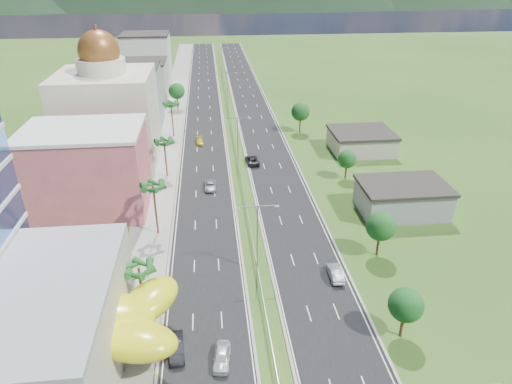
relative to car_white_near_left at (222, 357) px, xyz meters
name	(u,v)px	position (x,y,z in m)	size (l,w,h in m)	color
ground	(266,317)	(5.89, 6.88, -0.83)	(500.00, 500.00, 0.00)	#2D5119
road_left	(204,113)	(-1.61, 96.88, -0.81)	(11.00, 260.00, 0.04)	black
road_right	(253,111)	(13.39, 96.88, -0.81)	(11.00, 260.00, 0.04)	black
sidewalk_left	(172,114)	(-11.11, 96.88, -0.77)	(7.00, 260.00, 0.12)	gray
median_guardrail	(232,130)	(5.89, 78.87, -0.21)	(0.10, 216.06, 0.76)	gray
streetlight_median_b	(257,231)	(5.89, 16.88, 5.92)	(6.04, 0.25, 11.00)	gray
streetlight_median_c	(238,136)	(5.89, 56.88, 5.92)	(6.04, 0.25, 11.00)	gray
streetlight_median_d	(227,86)	(5.89, 101.88, 5.92)	(6.04, 0.25, 11.00)	gray
streetlight_median_e	(222,58)	(5.89, 146.88, 5.92)	(6.04, 0.25, 11.00)	gray
lime_canopy	(94,320)	(-14.11, 2.88, 4.16)	(18.00, 15.00, 7.40)	#D0D014
pink_shophouse	(88,172)	(-22.11, 38.88, 6.67)	(20.00, 15.00, 15.00)	#BC4D5F
domed_building	(108,113)	(-22.11, 61.88, 10.52)	(20.00, 20.00, 28.70)	beige
midrise_grey	(131,97)	(-21.11, 86.88, 7.17)	(16.00, 15.00, 16.00)	gray
midrise_beige	(141,84)	(-21.11, 108.88, 5.67)	(16.00, 15.00, 13.00)	#B3AC93
midrise_white	(148,61)	(-21.11, 131.88, 8.17)	(16.00, 15.00, 18.00)	silver
shed_near	(402,199)	(33.89, 31.88, 1.67)	(15.00, 10.00, 5.00)	gray
shed_far	(361,142)	(35.89, 61.88, 1.37)	(14.00, 12.00, 4.40)	#B3AC93
palm_tree_b	(139,271)	(-9.61, 8.88, 6.23)	(3.60, 3.60, 8.10)	#47301C
palm_tree_c	(153,188)	(-9.61, 28.88, 7.67)	(3.60, 3.60, 9.60)	#47301C
palm_tree_d	(164,143)	(-9.61, 51.88, 6.71)	(3.60, 3.60, 8.60)	#47301C
palm_tree_e	(171,105)	(-9.61, 76.88, 7.48)	(3.60, 3.60, 9.40)	#47301C
leafy_tree_lfar	(177,91)	(-9.61, 101.88, 4.75)	(4.90, 4.90, 8.05)	#47301C
leafy_tree_ra	(406,305)	(21.89, 1.88, 3.94)	(4.20, 4.20, 6.90)	#47301C
leafy_tree_rb	(381,226)	(24.89, 18.88, 4.35)	(4.55, 4.55, 7.47)	#47301C
leafy_tree_rc	(347,159)	(27.89, 46.88, 3.54)	(3.85, 3.85, 6.33)	#47301C
leafy_tree_rd	(300,112)	(23.89, 76.88, 4.75)	(4.90, 4.90, 8.05)	#47301C
mountain_ridge	(269,6)	(65.89, 456.88, -0.83)	(860.00, 140.00, 90.00)	black
car_white_near_left	(222,357)	(0.00, 0.00, 0.00)	(1.87, 4.65, 1.58)	silver
car_dark_left	(176,347)	(-5.21, 1.95, 0.03)	(1.74, 4.99, 1.65)	black
car_silver_mid_left	(210,186)	(-0.55, 44.80, -0.11)	(2.25, 4.88, 1.36)	#93969A
car_yellow_far_left	(200,141)	(-2.73, 70.68, -0.14)	(1.82, 4.48, 1.30)	gold
car_silver_right	(335,273)	(16.90, 13.96, 0.00)	(1.68, 4.83, 1.59)	#AEB1B6
car_dark_far_right	(252,160)	(9.09, 56.84, 0.01)	(2.64, 5.74, 1.59)	black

